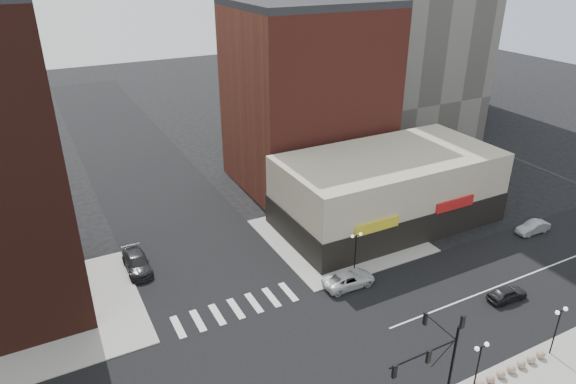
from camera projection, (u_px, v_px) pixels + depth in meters
ground at (280, 371)px, 37.53m from camera, size 240.00×240.00×0.00m
road_ew at (280, 371)px, 37.53m from camera, size 200.00×14.00×0.02m
road_ns at (280, 371)px, 37.53m from camera, size 14.00×200.00×0.02m
sidewalk_nw at (48, 317)px, 43.01m from camera, size 15.00×15.00×0.12m
sidewalk_ne at (339, 235)px, 55.19m from camera, size 15.00×15.00×0.12m
building_ne_midrise at (308, 98)px, 64.39m from camera, size 18.00×15.00×22.00m
building_ne_row at (387, 194)px, 56.93m from camera, size 24.20×12.20×8.00m
traffic_signal at (439, 354)px, 32.18m from camera, size 5.59×3.09×7.77m
street_lamp_se_a at (480, 356)px, 34.34m from camera, size 1.22×0.32×4.16m
street_lamp_se_b at (559, 320)px, 37.71m from camera, size 1.22×0.32×4.16m
street_lamp_ne at (356, 243)px, 47.56m from camera, size 1.22×0.32×4.16m
bollard_row at (501, 374)px, 36.70m from camera, size 9.03×0.63×0.63m
white_suv at (349, 279)px, 46.79m from camera, size 4.99×2.41×1.37m
dark_sedan_east at (507, 294)px, 44.94m from camera, size 3.81×1.73×1.27m
silver_sedan at (533, 227)px, 55.58m from camera, size 3.98×1.50×1.30m
dark_sedan_north at (137, 263)px, 49.10m from camera, size 2.19×5.34×1.55m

